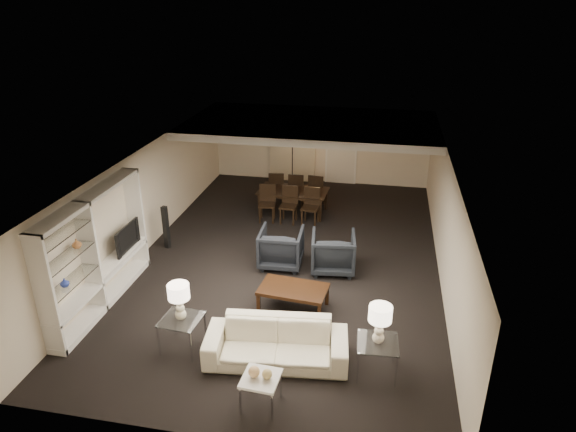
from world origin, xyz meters
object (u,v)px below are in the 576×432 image
(table_lamp_left, at_px, (180,302))
(table_lamp_right, at_px, (379,325))
(coffee_table, at_px, (293,298))
(vase_blue, at_px, (65,283))
(sofa, at_px, (276,343))
(floor_lamp, at_px, (292,162))
(dining_table, at_px, (293,202))
(pendant_light, at_px, (322,142))
(chair_nl, at_px, (267,204))
(chair_fl, at_px, (277,187))
(chair_fr, at_px, (317,190))
(vase_amber, at_px, (77,244))
(chair_fm, at_px, (297,189))
(armchair_left, at_px, (281,248))
(chair_nr, at_px, (310,207))
(chair_nm, at_px, (288,205))
(television, at_px, (124,237))
(armchair_right, at_px, (333,252))
(marble_table, at_px, (261,392))
(side_table_right, at_px, (377,357))
(side_table_left, at_px, (183,333))
(floor_speaker, at_px, (166,227))

(table_lamp_left, distance_m, table_lamp_right, 3.40)
(coffee_table, distance_m, vase_blue, 4.26)
(sofa, height_order, floor_lamp, floor_lamp)
(dining_table, bearing_deg, vase_blue, -111.72)
(pendant_light, height_order, chair_nl, pendant_light)
(chair_fl, height_order, chair_fr, same)
(vase_amber, relative_size, chair_fm, 0.18)
(armchair_left, bearing_deg, chair_fl, -78.75)
(sofa, xyz_separation_m, chair_nr, (-0.29, 5.68, 0.15))
(table_lamp_right, distance_m, chair_nm, 6.26)
(television, distance_m, chair_nl, 4.34)
(sofa, distance_m, vase_blue, 3.90)
(vase_blue, bearing_deg, vase_amber, 90.00)
(sofa, height_order, dining_table, sofa)
(pendant_light, xyz_separation_m, chair_nm, (-0.68, -1.48, -1.41))
(chair_nl, xyz_separation_m, chair_nm, (0.60, 0.00, 0.00))
(armchair_right, xyz_separation_m, floor_lamp, (-1.87, 4.95, 0.46))
(pendant_light, bearing_deg, chair_fm, -165.39)
(dining_table, bearing_deg, table_lamp_left, -94.37)
(sofa, height_order, vase_blue, vase_blue)
(vase_blue, bearing_deg, chair_fr, 63.36)
(coffee_table, relative_size, chair_nm, 1.32)
(dining_table, height_order, chair_nm, chair_nm)
(chair_nm, distance_m, chair_fm, 1.30)
(sofa, distance_m, television, 4.35)
(vase_blue, relative_size, chair_nl, 0.16)
(floor_lamp, bearing_deg, armchair_left, -82.35)
(marble_table, bearing_deg, side_table_right, 32.91)
(chair_nr, bearing_deg, table_lamp_left, -98.78)
(chair_fm, bearing_deg, armchair_right, 110.91)
(chair_fr, bearing_deg, chair_fl, 5.09)
(sofa, height_order, table_lamp_left, table_lamp_left)
(chair_nl, bearing_deg, armchair_left, -76.15)
(television, bearing_deg, pendant_light, -34.97)
(television, relative_size, vase_amber, 5.36)
(chair_nr, xyz_separation_m, chair_fm, (-0.60, 1.30, 0.00))
(table_lamp_left, bearing_deg, chair_nl, 87.88)
(vase_amber, bearing_deg, side_table_left, -12.67)
(marble_table, distance_m, dining_table, 7.48)
(sofa, relative_size, dining_table, 1.26)
(armchair_right, bearing_deg, sofa, 73.08)
(armchair_right, distance_m, floor_speaker, 4.17)
(vase_blue, distance_m, floor_speaker, 3.74)
(side_table_left, distance_m, vase_blue, 2.28)
(floor_speaker, bearing_deg, side_table_left, -49.73)
(floor_speaker, height_order, chair_nm, floor_speaker)
(armchair_left, bearing_deg, floor_lamp, -84.70)
(chair_fl, bearing_deg, chair_fr, 173.03)
(side_table_left, distance_m, chair_fl, 6.98)
(coffee_table, distance_m, table_lamp_right, 2.45)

